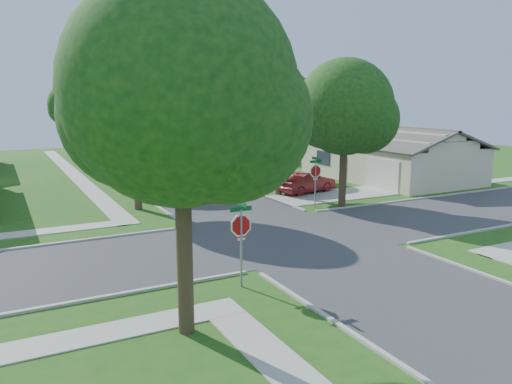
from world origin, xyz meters
The scene contains 20 objects.
ground centered at (0.00, 0.00, 0.00)m, with size 100.00×100.00×0.00m, color #1E5316.
road_ns centered at (0.00, 0.00, 0.00)m, with size 7.00×100.00×0.02m, color #333335.
sidewalk_ne centered at (6.10, 26.00, 0.02)m, with size 1.20×40.00×0.04m, color #9E9B91.
sidewalk_nw centered at (-6.10, 26.00, 0.02)m, with size 1.20×40.00×0.04m, color #9E9B91.
driveway centered at (7.90, 7.10, 0.03)m, with size 8.80×3.60×0.05m, color #9E9B91.
stop_sign_sw centered at (-4.70, -4.70, 2.03)m, with size 1.05×0.80×2.98m.
stop_sign_ne centered at (4.70, 4.70, 2.03)m, with size 1.05×0.80×2.98m.
tree_e_near centered at (4.75, 9.01, 5.64)m, with size 4.97×4.80×8.28m.
tree_e_mid centered at (4.76, 21.01, 6.25)m, with size 5.59×5.40×9.21m.
tree_e_far centered at (4.75, 34.01, 5.98)m, with size 5.17×5.00×8.72m.
tree_w_near centered at (-4.64, 9.01, 6.12)m, with size 5.38×5.20×8.97m.
tree_w_mid centered at (-4.64, 21.01, 6.49)m, with size 5.80×5.60×9.56m.
tree_w_far centered at (-4.65, 34.01, 5.51)m, with size 4.76×4.60×8.04m.
tree_sw_corner centered at (-7.44, -6.99, 6.26)m, with size 6.21×6.00×9.55m.
tree_ne_corner centered at (6.36, 4.21, 5.59)m, with size 5.80×5.60×8.66m.
house_ne_near centered at (15.99, 11.00, 1.52)m, with size 8.42×13.60×4.23m.
house_ne_far centered at (15.99, 29.00, 1.52)m, with size 8.42×13.60×4.23m.
car_driveway centered at (6.76, 8.70, 0.71)m, with size 1.50×4.31×1.42m, color #5C1315.
car_curb_east centered at (1.20, 24.97, 0.66)m, with size 1.56×3.87×1.32m, color black.
car_curb_west centered at (-2.28, 38.18, 0.61)m, with size 1.70×4.19×1.22m, color black.
Camera 1 is at (-11.73, -19.27, 6.33)m, focal length 35.00 mm.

